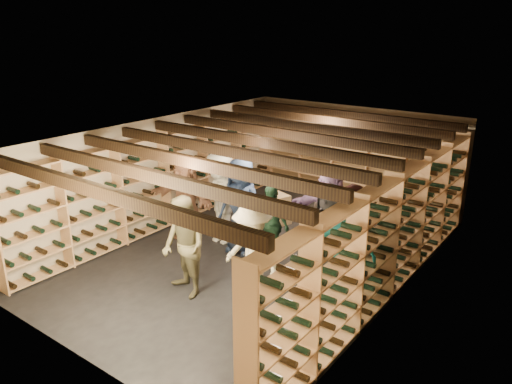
{
  "coord_description": "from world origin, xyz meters",
  "views": [
    {
      "loc": [
        5.23,
        -7.16,
        4.32
      ],
      "look_at": [
        -0.23,
        0.2,
        1.2
      ],
      "focal_mm": 35.0,
      "sensor_mm": 36.0,
      "label": 1
    }
  ],
  "objects_px": {
    "person_4": "(343,254)",
    "crate_stack_right": "(361,225)",
    "person_7": "(328,208)",
    "person_6": "(241,206)",
    "person_8": "(352,230)",
    "person_12": "(328,234)",
    "person_2": "(184,247)",
    "person_11": "(329,213)",
    "person_9": "(220,198)",
    "person_3": "(252,254)",
    "person_10": "(271,223)",
    "crate_stack_left": "(279,208)",
    "crate_loose": "(312,234)",
    "person_5": "(186,199)"
  },
  "relations": [
    {
      "from": "person_4",
      "to": "person_9",
      "type": "distance_m",
      "value": 3.22
    },
    {
      "from": "crate_loose",
      "to": "person_12",
      "type": "height_order",
      "value": "person_12"
    },
    {
      "from": "person_12",
      "to": "crate_stack_right",
      "type": "bearing_deg",
      "value": 89.36
    },
    {
      "from": "crate_stack_left",
      "to": "person_3",
      "type": "distance_m",
      "value": 3.47
    },
    {
      "from": "person_10",
      "to": "person_12",
      "type": "xyz_separation_m",
      "value": [
        1.25,
        -0.08,
        0.14
      ]
    },
    {
      "from": "person_5",
      "to": "person_12",
      "type": "bearing_deg",
      "value": 3.37
    },
    {
      "from": "crate_loose",
      "to": "person_11",
      "type": "distance_m",
      "value": 1.22
    },
    {
      "from": "crate_stack_left",
      "to": "person_12",
      "type": "bearing_deg",
      "value": -38.56
    },
    {
      "from": "person_11",
      "to": "person_12",
      "type": "xyz_separation_m",
      "value": [
        0.44,
        -0.84,
        -0.01
      ]
    },
    {
      "from": "person_2",
      "to": "person_5",
      "type": "distance_m",
      "value": 2.22
    },
    {
      "from": "person_2",
      "to": "person_7",
      "type": "relative_size",
      "value": 1.05
    },
    {
      "from": "crate_loose",
      "to": "person_8",
      "type": "bearing_deg",
      "value": -34.42
    },
    {
      "from": "person_8",
      "to": "person_12",
      "type": "height_order",
      "value": "person_12"
    },
    {
      "from": "person_3",
      "to": "person_9",
      "type": "height_order",
      "value": "person_9"
    },
    {
      "from": "person_2",
      "to": "person_9",
      "type": "distance_m",
      "value": 2.15
    },
    {
      "from": "person_6",
      "to": "person_11",
      "type": "height_order",
      "value": "person_6"
    },
    {
      "from": "person_11",
      "to": "person_12",
      "type": "relative_size",
      "value": 1.01
    },
    {
      "from": "person_8",
      "to": "person_9",
      "type": "xyz_separation_m",
      "value": [
        -2.75,
        -0.37,
        0.13
      ]
    },
    {
      "from": "person_9",
      "to": "person_4",
      "type": "bearing_deg",
      "value": -9.77
    },
    {
      "from": "person_7",
      "to": "person_8",
      "type": "xyz_separation_m",
      "value": [
        0.92,
        -0.77,
        0.02
      ]
    },
    {
      "from": "person_10",
      "to": "crate_stack_left",
      "type": "bearing_deg",
      "value": 131.97
    },
    {
      "from": "person_4",
      "to": "crate_stack_right",
      "type": "bearing_deg",
      "value": 99.0
    },
    {
      "from": "crate_loose",
      "to": "person_5",
      "type": "xyz_separation_m",
      "value": [
        -2.07,
        -1.62,
        0.81
      ]
    },
    {
      "from": "crate_stack_left",
      "to": "person_2",
      "type": "height_order",
      "value": "person_2"
    },
    {
      "from": "person_4",
      "to": "person_11",
      "type": "bearing_deg",
      "value": 116.28
    },
    {
      "from": "crate_stack_left",
      "to": "person_7",
      "type": "distance_m",
      "value": 1.61
    },
    {
      "from": "person_9",
      "to": "person_8",
      "type": "bearing_deg",
      "value": 11.29
    },
    {
      "from": "crate_stack_left",
      "to": "person_4",
      "type": "relative_size",
      "value": 0.38
    },
    {
      "from": "crate_stack_right",
      "to": "person_5",
      "type": "height_order",
      "value": "person_5"
    },
    {
      "from": "crate_stack_right",
      "to": "person_10",
      "type": "relative_size",
      "value": 0.45
    },
    {
      "from": "person_8",
      "to": "person_2",
      "type": "bearing_deg",
      "value": -115.33
    },
    {
      "from": "person_3",
      "to": "person_4",
      "type": "distance_m",
      "value": 1.41
    },
    {
      "from": "person_7",
      "to": "person_6",
      "type": "bearing_deg",
      "value": -160.17
    },
    {
      "from": "person_10",
      "to": "person_3",
      "type": "bearing_deg",
      "value": -53.94
    },
    {
      "from": "person_7",
      "to": "person_9",
      "type": "relative_size",
      "value": 0.85
    },
    {
      "from": "crate_loose",
      "to": "person_7",
      "type": "height_order",
      "value": "person_7"
    },
    {
      "from": "person_3",
      "to": "person_6",
      "type": "bearing_deg",
      "value": 139.45
    },
    {
      "from": "crate_stack_left",
      "to": "person_3",
      "type": "bearing_deg",
      "value": -63.03
    },
    {
      "from": "person_9",
      "to": "person_11",
      "type": "bearing_deg",
      "value": 21.23
    },
    {
      "from": "crate_stack_right",
      "to": "person_2",
      "type": "height_order",
      "value": "person_2"
    },
    {
      "from": "crate_stack_right",
      "to": "person_5",
      "type": "distance_m",
      "value": 3.66
    },
    {
      "from": "person_2",
      "to": "person_7",
      "type": "height_order",
      "value": "person_2"
    },
    {
      "from": "person_5",
      "to": "person_7",
      "type": "xyz_separation_m",
      "value": [
        2.47,
        1.49,
        -0.08
      ]
    },
    {
      "from": "crate_stack_right",
      "to": "person_12",
      "type": "xyz_separation_m",
      "value": [
        0.26,
        -1.93,
        0.56
      ]
    },
    {
      "from": "person_11",
      "to": "person_10",
      "type": "bearing_deg",
      "value": -123.27
    },
    {
      "from": "person_10",
      "to": "person_2",
      "type": "bearing_deg",
      "value": -90.38
    },
    {
      "from": "crate_stack_left",
      "to": "crate_stack_right",
      "type": "relative_size",
      "value": 1.0
    },
    {
      "from": "person_4",
      "to": "person_6",
      "type": "relative_size",
      "value": 0.94
    },
    {
      "from": "crate_stack_right",
      "to": "person_12",
      "type": "bearing_deg",
      "value": -82.44
    },
    {
      "from": "person_2",
      "to": "person_3",
      "type": "height_order",
      "value": "person_2"
    }
  ]
}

